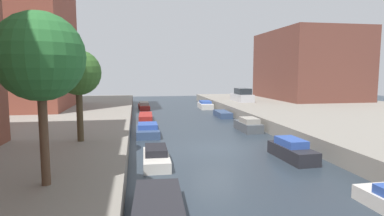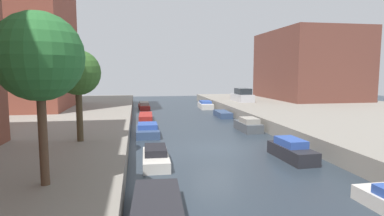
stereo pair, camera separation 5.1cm
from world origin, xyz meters
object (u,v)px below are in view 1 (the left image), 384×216
object	(u,v)px
low_block_right	(308,65)
street_tree_2	(78,73)
parked_car	(242,96)
moored_boat_right_3	(248,125)
moored_boat_right_4	(223,114)
moored_boat_right_2	(292,151)
moored_boat_right_5	(205,105)
moored_boat_left_3	(148,130)
street_tree_1	(40,57)
moored_boat_left_5	(144,106)
moored_boat_left_1	(158,212)
moored_boat_left_4	(146,117)
moored_boat_left_2	(156,157)

from	to	relation	value
low_block_right	street_tree_2	distance (m)	33.98
low_block_right	parked_car	size ratio (longest dim) A/B	3.37
moored_boat_right_3	moored_boat_right_4	size ratio (longest dim) A/B	0.92
moored_boat_right_2	moored_boat_right_5	distance (m)	23.63
low_block_right	moored_boat_left_3	world-z (taller)	low_block_right
street_tree_2	low_block_right	bearing A→B (deg)	41.65
low_block_right	street_tree_1	bearing A→B (deg)	-131.13
low_block_right	moored_boat_left_5	size ratio (longest dim) A/B	3.44
moored_boat_right_4	street_tree_1	bearing A→B (deg)	-119.00
low_block_right	moored_boat_left_1	bearing A→B (deg)	-126.04
moored_boat_right_2	moored_boat_left_4	bearing A→B (deg)	115.08
moored_boat_right_5	moored_boat_right_2	bearing A→B (deg)	-91.33
moored_boat_left_3	moored_boat_right_2	bearing A→B (deg)	-46.48
moored_boat_left_3	moored_boat_right_4	distance (m)	11.44
street_tree_1	parked_car	world-z (taller)	street_tree_1
street_tree_2	moored_boat_right_5	bearing A→B (deg)	62.61
moored_boat_left_2	moored_boat_right_5	distance (m)	24.54
moored_boat_right_4	street_tree_2	bearing A→B (deg)	-128.94
street_tree_2	moored_boat_right_3	bearing A→B (deg)	29.28
moored_boat_right_2	moored_boat_left_3	bearing A→B (deg)	133.52
moored_boat_left_2	moored_boat_right_3	size ratio (longest dim) A/B	1.08
parked_car	moored_boat_left_2	xyz separation A→B (m)	(-11.77, -21.51, -1.31)
low_block_right	moored_boat_right_5	xyz separation A→B (m)	(-14.02, -0.65, -5.02)
street_tree_1	moored_boat_right_2	distance (m)	12.66
parked_car	moored_boat_left_1	xyz separation A→B (m)	(-12.10, -27.70, -1.34)
parked_car	moored_boat_left_2	bearing A→B (deg)	-118.68
moored_boat_left_4	moored_boat_right_4	world-z (taller)	moored_boat_right_4
parked_car	moored_boat_left_3	distance (m)	18.59
moored_boat_left_1	moored_boat_left_3	world-z (taller)	moored_boat_left_3
moored_boat_right_3	moored_boat_left_2	bearing A→B (deg)	-134.32
moored_boat_left_2	moored_boat_left_3	world-z (taller)	moored_boat_left_3
street_tree_2	moored_boat_right_4	size ratio (longest dim) A/B	1.37
street_tree_1	moored_boat_left_3	distance (m)	13.68
moored_boat_left_1	street_tree_2	bearing A→B (deg)	114.24
moored_boat_left_3	moored_boat_left_4	distance (m)	7.60
moored_boat_left_4	parked_car	bearing A→B (deg)	29.31
moored_boat_left_4	moored_boat_left_3	bearing A→B (deg)	-90.69
street_tree_2	moored_boat_left_3	size ratio (longest dim) A/B	1.39
parked_car	moored_boat_right_4	size ratio (longest dim) A/B	1.19
street_tree_1	moored_boat_left_2	xyz separation A→B (m)	(3.75, 5.09, -4.61)
parked_car	low_block_right	bearing A→B (deg)	14.09
moored_boat_left_2	moored_boat_left_5	size ratio (longest dim) A/B	0.85
low_block_right	moored_boat_right_4	world-z (taller)	low_block_right
moored_boat_left_4	street_tree_1	bearing A→B (deg)	-100.53
moored_boat_left_3	moored_boat_right_2	xyz separation A→B (m)	(7.19, -7.57, 0.08)
moored_boat_left_5	moored_boat_right_4	distance (m)	11.24
moored_boat_right_3	moored_boat_right_5	bearing A→B (deg)	89.95
low_block_right	moored_boat_left_3	size ratio (longest dim) A/B	4.09
moored_boat_left_4	moored_boat_right_2	bearing A→B (deg)	-64.92
moored_boat_left_5	moored_boat_right_4	world-z (taller)	moored_boat_left_5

